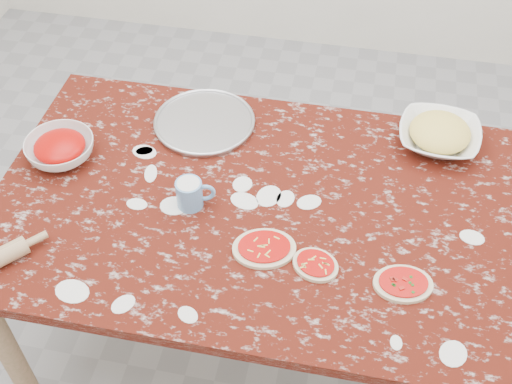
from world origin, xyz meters
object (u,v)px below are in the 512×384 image
object	(u,v)px
pizza_tray	(204,123)
sauce_bowl	(61,149)
cheese_bowl	(439,136)
flour_mug	(191,193)
worktable	(256,221)

from	to	relation	value
pizza_tray	sauce_bowl	bearing A→B (deg)	-148.74
cheese_bowl	flour_mug	size ratio (longest dim) A/B	2.27
worktable	cheese_bowl	bearing A→B (deg)	35.32
worktable	sauce_bowl	size ratio (longest dim) A/B	7.31
pizza_tray	worktable	bearing A→B (deg)	-53.03
worktable	pizza_tray	xyz separation A→B (m)	(-0.24, 0.32, 0.09)
worktable	flour_mug	distance (m)	0.23
pizza_tray	sauce_bowl	xyz separation A→B (m)	(-0.41, -0.25, 0.03)
flour_mug	sauce_bowl	bearing A→B (deg)	165.84
sauce_bowl	cheese_bowl	xyz separation A→B (m)	(1.18, 0.30, -0.00)
cheese_bowl	flour_mug	xyz separation A→B (m)	(-0.72, -0.42, 0.02)
pizza_tray	sauce_bowl	world-z (taller)	sauce_bowl
pizza_tray	cheese_bowl	xyz separation A→B (m)	(0.78, 0.05, 0.03)
worktable	pizza_tray	world-z (taller)	pizza_tray
cheese_bowl	flour_mug	distance (m)	0.84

